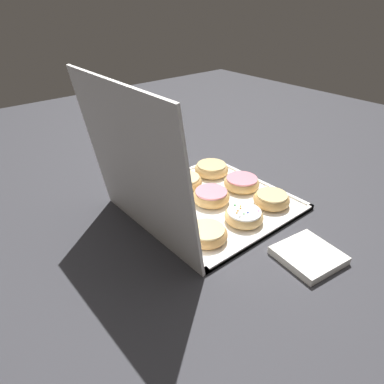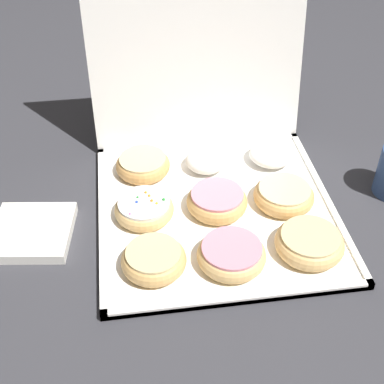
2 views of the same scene
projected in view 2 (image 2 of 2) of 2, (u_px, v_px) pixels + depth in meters
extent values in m
plane|color=#333338|center=(217.00, 213.00, 1.01)|extent=(3.00, 3.00, 0.00)
cube|color=white|center=(217.00, 211.00, 1.01)|extent=(0.44, 0.44, 0.01)
cube|color=white|center=(241.00, 299.00, 0.84)|extent=(0.44, 0.01, 0.01)
cube|color=white|center=(199.00, 145.00, 1.17)|extent=(0.44, 0.01, 0.01)
cube|color=white|center=(102.00, 221.00, 0.98)|extent=(0.01, 0.44, 0.01)
cube|color=white|center=(326.00, 199.00, 1.03)|extent=(0.01, 0.44, 0.01)
cube|color=white|center=(197.00, 51.00, 1.07)|extent=(0.44, 0.07, 0.42)
torus|color=tan|center=(154.00, 260.00, 0.88)|extent=(0.11, 0.11, 0.04)
cylinder|color=#EACC8C|center=(153.00, 253.00, 0.87)|extent=(0.09, 0.09, 0.01)
torus|color=#E5B770|center=(232.00, 255.00, 0.89)|extent=(0.12, 0.12, 0.04)
cylinder|color=pink|center=(233.00, 248.00, 0.88)|extent=(0.10, 0.10, 0.01)
torus|color=#E5B770|center=(309.00, 243.00, 0.91)|extent=(0.12, 0.12, 0.04)
cylinder|color=#EACC8C|center=(311.00, 236.00, 0.90)|extent=(0.10, 0.10, 0.01)
torus|color=#E5B770|center=(144.00, 209.00, 0.98)|extent=(0.11, 0.11, 0.03)
cylinder|color=white|center=(144.00, 203.00, 0.97)|extent=(0.10, 0.10, 0.01)
sphere|color=white|center=(136.00, 191.00, 0.99)|extent=(0.01, 0.01, 0.01)
sphere|color=green|center=(138.00, 197.00, 0.97)|extent=(0.00, 0.00, 0.00)
sphere|color=pink|center=(130.00, 214.00, 0.94)|extent=(0.00, 0.00, 0.00)
sphere|color=green|center=(164.00, 199.00, 0.97)|extent=(0.01, 0.01, 0.01)
sphere|color=yellow|center=(157.00, 203.00, 0.96)|extent=(0.00, 0.00, 0.00)
sphere|color=orange|center=(149.00, 196.00, 0.98)|extent=(0.01, 0.01, 0.01)
sphere|color=orange|center=(152.00, 201.00, 0.97)|extent=(0.01, 0.01, 0.01)
sphere|color=orange|center=(146.00, 192.00, 0.99)|extent=(0.01, 0.01, 0.01)
sphere|color=blue|center=(137.00, 201.00, 0.97)|extent=(0.01, 0.01, 0.01)
torus|color=tan|center=(218.00, 202.00, 0.99)|extent=(0.11, 0.11, 0.04)
cylinder|color=pink|center=(218.00, 195.00, 0.98)|extent=(0.10, 0.10, 0.01)
torus|color=tan|center=(284.00, 197.00, 1.00)|extent=(0.12, 0.12, 0.03)
cylinder|color=beige|center=(285.00, 190.00, 0.99)|extent=(0.10, 0.10, 0.01)
torus|color=tan|center=(143.00, 165.00, 1.08)|extent=(0.11, 0.11, 0.03)
cylinder|color=#EACC8C|center=(143.00, 159.00, 1.07)|extent=(0.09, 0.09, 0.01)
ellipsoid|color=white|center=(207.00, 160.00, 1.09)|extent=(0.08, 0.08, 0.04)
ellipsoid|color=white|center=(271.00, 154.00, 1.11)|extent=(0.09, 0.09, 0.04)
cube|color=white|center=(32.00, 232.00, 0.96)|extent=(0.16, 0.16, 0.02)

